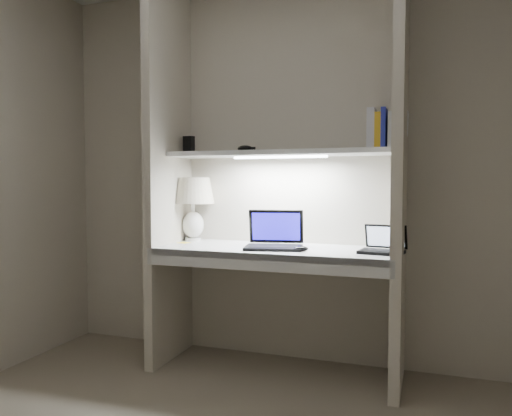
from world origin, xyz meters
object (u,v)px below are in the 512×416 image
at_px(laptop_main, 275,239).
at_px(speaker, 275,231).
at_px(laptop_netbook, 383,246).
at_px(book_row, 387,130).
at_px(table_lamp, 193,198).

relative_size(laptop_main, speaker, 2.52).
distance_m(laptop_netbook, speaker, 0.75).
xyz_separation_m(laptop_netbook, book_row, (-0.00, 0.21, 0.67)).
relative_size(speaker, book_row, 0.62).
distance_m(table_lamp, laptop_netbook, 1.32).
height_order(speaker, book_row, book_row).
bearing_deg(laptop_main, laptop_netbook, -11.20).
distance_m(speaker, book_row, 0.95).
bearing_deg(book_row, speaker, 177.58).
bearing_deg(speaker, laptop_main, -60.55).
height_order(table_lamp, laptop_netbook, table_lamp).
height_order(laptop_main, laptop_netbook, laptop_main).
height_order(table_lamp, laptop_main, table_lamp).
xyz_separation_m(table_lamp, laptop_netbook, (1.29, -0.19, -0.25)).
bearing_deg(laptop_netbook, speaker, 170.09).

